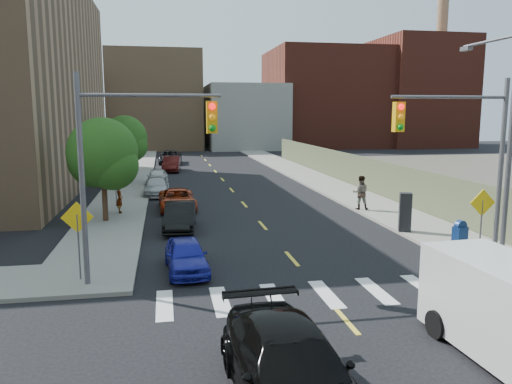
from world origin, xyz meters
name	(u,v)px	position (x,y,z in m)	size (l,w,h in m)	color
ground	(375,353)	(0.00, 0.00, 0.00)	(160.00, 160.00, 0.00)	black
sidewalk_nw	(136,168)	(-7.75, 41.50, 0.07)	(3.50, 73.00, 0.15)	gray
sidewalk_ne	(284,166)	(7.75, 41.50, 0.07)	(3.50, 73.00, 0.15)	gray
fence_north	(345,168)	(9.60, 28.00, 1.25)	(0.12, 44.00, 2.50)	#595F42
bg_bldg_west	(48,111)	(-22.00, 70.00, 6.00)	(14.00, 18.00, 12.00)	#592319
bg_bldg_midwest	(156,101)	(-6.00, 72.00, 7.50)	(14.00, 16.00, 15.00)	#8C6B4C
bg_bldg_center	(244,117)	(8.00, 70.00, 5.00)	(12.00, 16.00, 10.00)	gray
bg_bldg_east	(324,99)	(22.00, 72.00, 8.00)	(18.00, 18.00, 16.00)	#592319
bg_bldg_fareast	(417,93)	(38.00, 70.00, 9.00)	(14.00, 16.00, 18.00)	#592319
smokestack	(440,63)	(42.00, 70.00, 14.00)	(1.80, 1.80, 28.00)	#8C6B4C
signal_nw	(129,151)	(-5.98, 6.00, 4.53)	(4.59, 0.30, 7.00)	#59595E
signal_ne	(465,146)	(5.98, 6.00, 4.53)	(4.59, 0.30, 7.00)	#59595E
streetlight_ne	(505,126)	(8.20, 6.90, 5.22)	(0.25, 3.70, 9.00)	#59595E
warn_sign_nw	(78,226)	(-7.80, 6.50, 1.99)	(1.06, 0.06, 2.83)	#59595E
warn_sign_ne	(482,210)	(7.20, 6.50, 1.99)	(1.06, 0.06, 2.83)	#59595E
warn_sign_midwest	(115,176)	(-7.80, 20.00, 1.99)	(1.06, 0.06, 2.83)	#59595E
tree_west_near	(103,157)	(-8.00, 16.05, 3.48)	(3.66, 3.64, 5.52)	#332114
tree_west_far	(125,141)	(-8.00, 31.05, 3.48)	(3.66, 3.64, 5.52)	#332114
parked_car_blue	(186,255)	(-4.20, 7.15, 0.61)	(1.44, 3.58, 1.22)	#1C209D
parked_car_black	(180,216)	(-4.20, 13.85, 0.67)	(1.43, 4.09, 1.35)	black
parked_car_red	(177,200)	(-4.20, 18.98, 0.62)	(2.07, 4.50, 1.25)	#A43010
parked_car_silver	(156,187)	(-5.50, 24.58, 0.61)	(1.72, 4.23, 1.23)	#AAACB2
parked_car_white	(157,177)	(-5.50, 29.45, 0.66)	(1.55, 3.85, 1.31)	silver
parked_car_maroon	(172,164)	(-4.20, 38.80, 0.74)	(1.57, 4.50, 1.48)	#3D0E0C
parked_car_grey	(170,157)	(-4.23, 46.38, 0.76)	(2.52, 5.47, 1.52)	black
black_sedan	(291,370)	(-2.57, -1.79, 0.78)	(2.19, 5.40, 1.57)	black
mailbox	(460,236)	(6.93, 7.43, 0.77)	(0.60, 0.51, 1.27)	navy
payphone	(405,212)	(6.30, 10.96, 1.07)	(0.55, 0.45, 1.85)	black
pedestrian_west	(120,199)	(-7.43, 17.93, 0.94)	(0.57, 0.38, 1.57)	gray
pedestrian_east	(361,193)	(6.30, 16.48, 1.13)	(0.96, 0.75, 1.97)	gray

